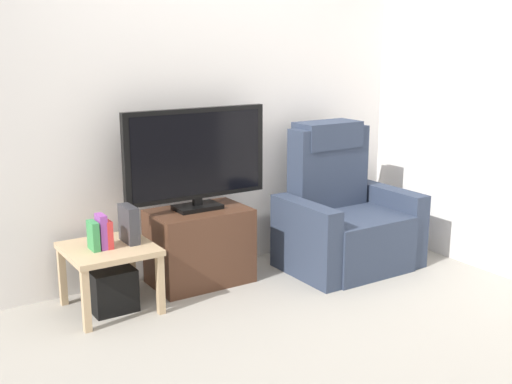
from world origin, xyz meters
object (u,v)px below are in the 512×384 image
book_leftmost (93,236)px  tv_stand (200,246)px  side_table (109,256)px  recliner_armchair (344,217)px  television (197,157)px  book_rightmost (107,234)px  book_middle (102,232)px  subwoofer_box (111,289)px  game_console (129,224)px

book_leftmost → tv_stand: bearing=9.1°
side_table → recliner_armchair: bearing=-4.8°
television → book_rightmost: bearing=-168.3°
recliner_armchair → book_leftmost: bearing=168.3°
side_table → book_middle: 0.18m
book_rightmost → recliner_armchair: bearing=-4.1°
tv_stand → book_leftmost: (-0.80, -0.13, 0.25)m
subwoofer_box → game_console: size_ratio=1.16×
television → book_rightmost: size_ratio=5.96×
book_leftmost → game_console: size_ratio=0.76×
side_table → book_rightmost: 0.16m
recliner_armchair → book_middle: size_ratio=4.93×
television → book_leftmost: television is taller
television → book_leftmost: (-0.80, -0.15, -0.39)m
side_table → subwoofer_box: (-0.00, 0.00, -0.22)m
recliner_armchair → book_middle: 1.86m
recliner_armchair → book_rightmost: (-1.81, 0.13, 0.14)m
book_leftmost → book_middle: 0.06m
side_table → game_console: 0.24m
television → subwoofer_box: television is taller
tv_stand → book_middle: size_ratio=3.12×
tv_stand → book_rightmost: 0.76m
side_table → game_console: size_ratio=2.25×
game_console → book_leftmost: bearing=-173.0°
television → game_console: television is taller
recliner_armchair → side_table: size_ratio=2.00×
tv_stand → television: television is taller
tv_stand → book_rightmost: (-0.71, -0.13, 0.24)m
book_rightmost → game_console: game_console is taller
side_table → game_console: game_console is taller
television → subwoofer_box: bearing=-169.7°
television → side_table: bearing=-169.7°
television → book_middle: size_ratio=4.83×
television → side_table: size_ratio=1.96×
book_middle → tv_stand: bearing=9.7°
side_table → subwoofer_box: side_table is taller
tv_stand → television: (-0.00, 0.02, 0.64)m
side_table → book_leftmost: bearing=-168.7°
book_middle → side_table: bearing=23.4°
side_table → book_rightmost: book_rightmost is taller
recliner_armchair → subwoofer_box: (-1.80, 0.15, -0.23)m
game_console → subwoofer_box: bearing=-176.1°
subwoofer_box → book_rightmost: bearing=-117.3°
television → subwoofer_box: 1.05m
subwoofer_box → tv_stand: bearing=8.7°
tv_stand → game_console: (-0.56, -0.10, 0.27)m
recliner_armchair → subwoofer_box: size_ratio=3.90×
game_console → television: bearing=11.9°
television → recliner_armchair: (1.10, -0.28, -0.54)m
recliner_armchair → book_middle: (-1.85, 0.13, 0.16)m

